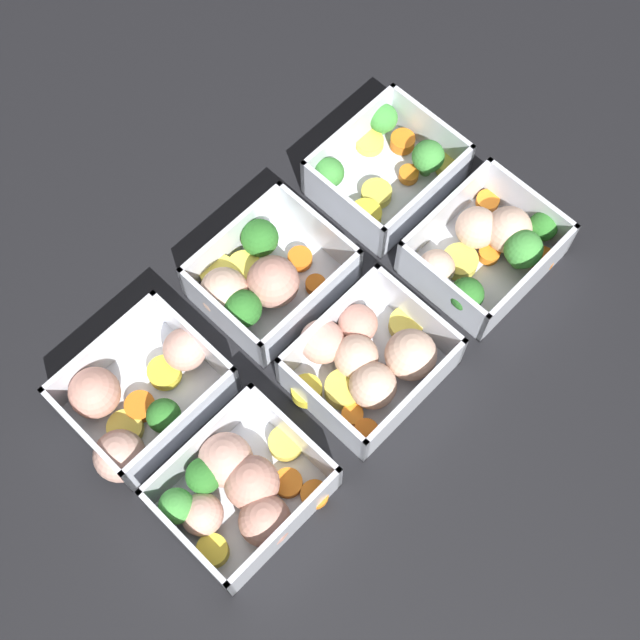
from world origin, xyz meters
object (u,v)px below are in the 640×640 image
container_far_center (258,279)px  container_far_right (387,168)px  container_near_center (368,360)px  container_far_left (136,401)px  container_near_left (237,490)px  container_near_right (489,248)px

container_far_center → container_far_right: bearing=-0.7°
container_near_center → container_far_left: 0.22m
container_far_left → container_far_right: same height
container_near_left → container_near_right: bearing=-0.6°
container_far_left → container_far_center: 0.16m
container_near_center → container_far_left: same height
container_near_left → container_far_center: bearing=40.7°
container_far_left → container_far_right: 0.35m
container_near_right → container_far_right: (0.00, 0.14, -0.00)m
container_near_center → container_far_right: (0.17, 0.13, -0.00)m
container_near_left → container_near_center: same height
container_near_right → container_far_right: size_ratio=1.02×
container_far_right → container_near_left: bearing=-158.7°
container_far_left → container_near_center: bearing=-35.2°
container_far_center → container_near_left: bearing=-139.3°
container_far_center → container_far_right: 0.18m
container_near_left → container_near_right: size_ratio=0.99×
container_near_left → container_near_right: 0.34m
container_near_left → container_far_left: same height
container_far_right → container_near_right: bearing=-90.0°
container_near_right → container_near_left: bearing=179.4°
container_near_center → container_near_right: (0.17, -0.00, 0.00)m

